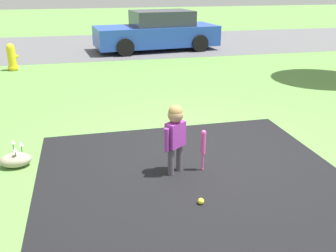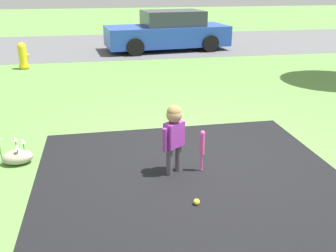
% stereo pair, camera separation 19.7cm
% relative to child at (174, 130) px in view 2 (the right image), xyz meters
% --- Properties ---
extents(ground_plane, '(60.00, 60.00, 0.00)m').
position_rel_child_xyz_m(ground_plane, '(0.46, 0.54, -0.58)').
color(ground_plane, '#5B8C42').
extents(street_strip, '(40.00, 6.00, 0.01)m').
position_rel_child_xyz_m(street_strip, '(0.46, 10.24, -0.58)').
color(street_strip, '#59595B').
rests_on(street_strip, ground).
extents(child, '(0.31, 0.25, 0.90)m').
position_rel_child_xyz_m(child, '(0.00, 0.00, 0.00)').
color(child, '#4C4751').
rests_on(child, ground).
extents(baseball_bat, '(0.06, 0.06, 0.55)m').
position_rel_child_xyz_m(baseball_bat, '(0.36, -0.02, -0.23)').
color(baseball_bat, '#E54CA5').
rests_on(baseball_bat, ground).
extents(sports_ball, '(0.07, 0.07, 0.07)m').
position_rel_child_xyz_m(sports_ball, '(0.10, -0.76, -0.55)').
color(sports_ball, yellow).
rests_on(sports_ball, ground).
extents(fire_hydrant, '(0.31, 0.28, 0.72)m').
position_rel_child_xyz_m(fire_hydrant, '(-2.87, 6.59, -0.23)').
color(fire_hydrant, yellow).
rests_on(fire_hydrant, ground).
extents(parked_car, '(4.30, 2.15, 1.32)m').
position_rel_child_xyz_m(parked_car, '(1.58, 8.86, 0.03)').
color(parked_car, '#2347AD').
rests_on(parked_car, ground).
extents(flower_bed, '(0.64, 0.44, 0.39)m').
position_rel_child_xyz_m(flower_bed, '(-2.18, 0.65, -0.31)').
color(flower_bed, '#38702D').
rests_on(flower_bed, ground).
extents(edging_rock, '(0.40, 0.27, 0.18)m').
position_rel_child_xyz_m(edging_rock, '(-1.98, 0.63, -0.49)').
color(edging_rock, '#9E937F').
rests_on(edging_rock, ground).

